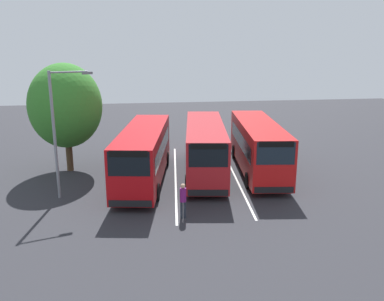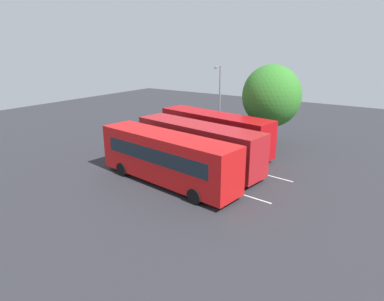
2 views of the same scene
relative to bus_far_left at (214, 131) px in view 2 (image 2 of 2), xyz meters
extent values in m
plane|color=#2B2B30|center=(-0.49, 4.01, -1.84)|extent=(71.52, 71.52, 0.00)
cube|color=#B70C11|center=(-0.03, 0.00, 0.01)|extent=(10.79, 4.10, 3.02)
cube|color=black|center=(5.13, -0.85, 0.82)|extent=(0.46, 2.11, 1.27)
cube|color=black|center=(0.16, 1.16, 0.37)|extent=(8.75, 1.52, 0.97)
cube|color=black|center=(-0.22, -1.15, 0.37)|extent=(8.75, 1.52, 0.97)
cube|color=black|center=(5.15, -0.85, 1.34)|extent=(0.41, 1.92, 0.32)
cube|color=black|center=(5.16, -0.85, -1.28)|extent=(0.46, 2.20, 0.36)
cylinder|color=black|center=(3.48, 0.58, -1.35)|extent=(1.01, 0.44, 0.98)
cylinder|color=black|center=(3.11, -1.67, -1.35)|extent=(1.01, 0.44, 0.98)
cylinder|color=black|center=(-3.17, 1.68, -1.35)|extent=(1.01, 0.44, 0.98)
cylinder|color=black|center=(-3.54, -0.57, -1.35)|extent=(1.01, 0.44, 0.98)
cube|color=#AD191E|center=(-1.02, 4.09, 0.01)|extent=(10.78, 3.88, 3.02)
cube|color=black|center=(4.16, 3.35, 0.82)|extent=(0.42, 2.12, 1.27)
cube|color=black|center=(-0.85, 5.26, 0.37)|extent=(8.78, 1.34, 0.97)
cube|color=black|center=(-1.18, 2.93, 0.37)|extent=(8.78, 1.34, 0.97)
cube|color=black|center=(4.18, 3.35, 1.34)|extent=(0.37, 1.92, 0.32)
cube|color=black|center=(4.19, 3.35, -1.28)|extent=(0.41, 2.21, 0.36)
cylinder|color=black|center=(2.49, 4.75, -1.35)|extent=(1.01, 0.42, 0.98)
cylinder|color=black|center=(2.16, 2.48, -1.35)|extent=(1.01, 0.42, 0.98)
cylinder|color=black|center=(-4.19, 5.71, -1.35)|extent=(1.01, 0.42, 0.98)
cylinder|color=black|center=(-4.52, 3.44, -1.35)|extent=(1.01, 0.42, 0.98)
cube|color=red|center=(-0.95, 7.71, 0.01)|extent=(10.76, 3.67, 3.02)
cube|color=#19232D|center=(4.24, 7.08, 0.82)|extent=(0.38, 2.12, 1.27)
cube|color=#19232D|center=(-0.81, 8.88, 0.37)|extent=(8.80, 1.16, 0.97)
cube|color=#19232D|center=(-1.09, 6.55, 0.37)|extent=(8.80, 1.16, 0.97)
cube|color=black|center=(4.26, 7.07, 1.34)|extent=(0.33, 1.92, 0.32)
cube|color=black|center=(4.27, 7.07, -1.28)|extent=(0.37, 2.21, 0.36)
cylinder|color=black|center=(2.54, 8.44, -1.35)|extent=(1.00, 0.40, 0.98)
cylinder|color=black|center=(2.26, 6.17, -1.35)|extent=(1.00, 0.40, 0.98)
cylinder|color=black|center=(-4.16, 9.26, -1.35)|extent=(1.00, 0.40, 0.98)
cylinder|color=black|center=(-4.44, 6.99, -1.35)|extent=(1.00, 0.40, 0.98)
cylinder|color=#232833|center=(6.03, 1.67, -1.41)|extent=(0.13, 0.13, 0.88)
cylinder|color=#232833|center=(6.05, 1.83, -1.41)|extent=(0.13, 0.13, 0.88)
cylinder|color=#721966|center=(6.04, 1.75, -0.62)|extent=(0.36, 0.36, 0.69)
sphere|color=tan|center=(6.04, 1.75, -0.16)|extent=(0.24, 0.24, 0.24)
cylinder|color=gray|center=(2.27, -4.85, 1.70)|extent=(0.16, 0.16, 7.09)
cylinder|color=gray|center=(1.97, -3.90, 5.15)|extent=(0.68, 1.92, 0.10)
cube|color=slate|center=(1.68, -2.96, 5.07)|extent=(0.36, 0.59, 0.14)
cylinder|color=#4C3823|center=(-2.97, -5.00, -0.59)|extent=(0.44, 0.44, 2.50)
ellipsoid|color=#337A28|center=(-2.97, -5.00, 2.65)|extent=(5.33, 4.80, 5.60)
cube|color=silver|center=(-0.49, 2.04, -1.84)|extent=(14.80, 1.52, 0.01)
cube|color=silver|center=(-0.49, 5.99, -1.84)|extent=(14.80, 1.52, 0.01)
camera|label=1|loc=(24.53, -0.47, 6.50)|focal=37.61mm
camera|label=2|loc=(-13.92, 23.90, 6.96)|focal=31.16mm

